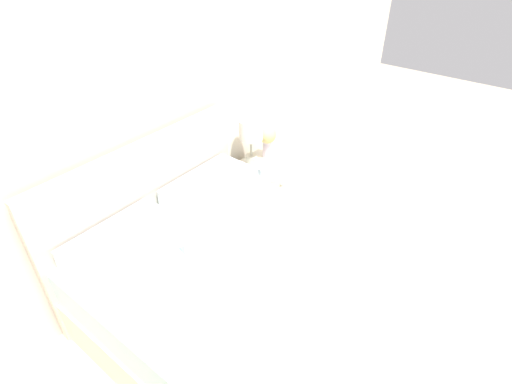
% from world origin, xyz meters
% --- Properties ---
extents(ground_plane, '(12.00, 12.00, 0.00)m').
position_xyz_m(ground_plane, '(0.00, 0.00, 0.00)').
color(ground_plane, '#CCB28E').
extents(wall_back, '(8.00, 0.06, 2.60)m').
position_xyz_m(wall_back, '(0.00, 0.07, 1.30)').
color(wall_back, silver).
rests_on(wall_back, ground_plane).
extents(bed, '(1.61, 2.04, 1.11)m').
position_xyz_m(bed, '(0.00, -0.95, 0.32)').
color(bed, beige).
rests_on(bed, ground_plane).
extents(nightstand, '(0.40, 0.42, 0.53)m').
position_xyz_m(nightstand, '(1.04, -0.22, 0.27)').
color(nightstand, silver).
rests_on(nightstand, ground_plane).
extents(table_lamp, '(0.20, 0.20, 0.41)m').
position_xyz_m(table_lamp, '(0.99, -0.14, 0.83)').
color(table_lamp, beige).
rests_on(table_lamp, nightstand).
extents(flower_vase, '(0.15, 0.15, 0.29)m').
position_xyz_m(flower_vase, '(1.18, -0.17, 0.72)').
color(flower_vase, silver).
rests_on(flower_vase, nightstand).
extents(teacup, '(0.10, 0.10, 0.07)m').
position_xyz_m(teacup, '(1.13, -0.26, 0.56)').
color(teacup, white).
rests_on(teacup, nightstand).
extents(alarm_clock, '(0.08, 0.05, 0.06)m').
position_xyz_m(alarm_clock, '(0.93, -0.30, 0.56)').
color(alarm_clock, silver).
rests_on(alarm_clock, nightstand).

